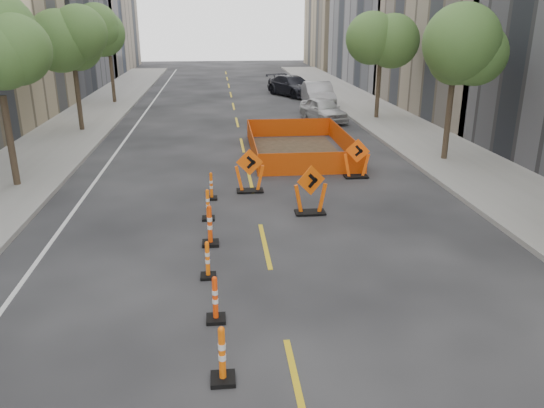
{
  "coord_description": "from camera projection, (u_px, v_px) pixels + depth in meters",
  "views": [
    {
      "loc": [
        -1.17,
        -9.07,
        5.79
      ],
      "look_at": [
        0.21,
        4.2,
        1.1
      ],
      "focal_mm": 35.0,
      "sensor_mm": 36.0,
      "label": 1
    }
  ],
  "objects": [
    {
      "name": "channelizer_6",
      "position": [
        208.0,
        205.0,
        15.96
      ],
      "size": [
        0.38,
        0.38,
        0.97
      ],
      "primitive_type": null,
      "color": "#F8640A",
      "rests_on": "ground"
    },
    {
      "name": "parked_car_far",
      "position": [
        293.0,
        86.0,
        41.56
      ],
      "size": [
        4.22,
        5.76,
        1.55
      ],
      "primitive_type": "imported",
      "rotation": [
        0.0,
        0.0,
        0.44
      ],
      "color": "black",
      "rests_on": "ground"
    },
    {
      "name": "sidewalk_right",
      "position": [
        457.0,
        160.0,
        22.66
      ],
      "size": [
        4.0,
        90.0,
        0.15
      ],
      "primitive_type": "cube",
      "color": "gray",
      "rests_on": "ground"
    },
    {
      "name": "channelizer_5",
      "position": [
        210.0,
        225.0,
        14.13
      ],
      "size": [
        0.45,
        0.45,
        1.13
      ],
      "primitive_type": null,
      "color": "#DD4009",
      "rests_on": "ground"
    },
    {
      "name": "safety_fence",
      "position": [
        299.0,
        143.0,
        23.94
      ],
      "size": [
        4.31,
        7.28,
        0.91
      ],
      "primitive_type": null,
      "rotation": [
        0.0,
        0.0,
        -0.01
      ],
      "color": "#E3470B",
      "rests_on": "ground"
    },
    {
      "name": "tree_r_b",
      "position": [
        456.0,
        52.0,
        21.12
      ],
      "size": [
        2.8,
        2.8,
        5.95
      ],
      "color": "#382B1E",
      "rests_on": "ground"
    },
    {
      "name": "sidewalk_left",
      "position": [
        20.0,
        171.0,
        20.89
      ],
      "size": [
        4.0,
        90.0,
        0.15
      ],
      "primitive_type": "cube",
      "color": "gray",
      "rests_on": "ground"
    },
    {
      "name": "tree_l_c",
      "position": [
        72.0,
        44.0,
        26.99
      ],
      "size": [
        2.8,
        2.8,
        5.95
      ],
      "color": "#382B1E",
      "rests_on": "ground"
    },
    {
      "name": "parked_car_near",
      "position": [
        323.0,
        110.0,
        31.3
      ],
      "size": [
        2.61,
        4.33,
        1.38
      ],
      "primitive_type": "imported",
      "rotation": [
        0.0,
        0.0,
        0.26
      ],
      "color": "silver",
      "rests_on": "ground"
    },
    {
      "name": "tree_l_d",
      "position": [
        108.0,
        38.0,
        36.37
      ],
      "size": [
        2.8,
        2.8,
        5.95
      ],
      "color": "#382B1E",
      "rests_on": "ground"
    },
    {
      "name": "tree_r_c",
      "position": [
        381.0,
        41.0,
        30.51
      ],
      "size": [
        2.8,
        2.8,
        5.95
      ],
      "color": "#382B1E",
      "rests_on": "ground"
    },
    {
      "name": "parked_car_mid",
      "position": [
        318.0,
        95.0,
        36.17
      ],
      "size": [
        1.95,
        5.15,
        1.68
      ],
      "primitive_type": "imported",
      "rotation": [
        0.0,
        0.0,
        -0.03
      ],
      "color": "#9B9A9F",
      "rests_on": "ground"
    },
    {
      "name": "channelizer_2",
      "position": [
        222.0,
        354.0,
        8.76
      ],
      "size": [
        0.42,
        0.42,
        1.06
      ],
      "primitive_type": null,
      "color": "#DD5809",
      "rests_on": "ground"
    },
    {
      "name": "channelizer_3",
      "position": [
        215.0,
        299.0,
        10.57
      ],
      "size": [
        0.39,
        0.39,
        0.99
      ],
      "primitive_type": null,
      "color": "#E53C09",
      "rests_on": "ground"
    },
    {
      "name": "bld_left_d",
      "position": [
        19.0,
        3.0,
        43.34
      ],
      "size": [
        12.0,
        16.0,
        14.0
      ],
      "primitive_type": "cube",
      "color": "#4C4C51",
      "rests_on": "ground"
    },
    {
      "name": "ground_plane",
      "position": [
        283.0,
        326.0,
        10.54
      ],
      "size": [
        140.0,
        140.0,
        0.0
      ],
      "primitive_type": "plane",
      "color": "black"
    },
    {
      "name": "channelizer_4",
      "position": [
        208.0,
        260.0,
        12.36
      ],
      "size": [
        0.37,
        0.37,
        0.93
      ],
      "primitive_type": null,
      "color": "#EC5E09",
      "rests_on": "ground"
    },
    {
      "name": "chevron_sign_left",
      "position": [
        250.0,
        171.0,
        18.44
      ],
      "size": [
        1.06,
        0.67,
        1.55
      ],
      "primitive_type": null,
      "rotation": [
        0.0,
        0.0,
        -0.05
      ],
      "color": "#E85409",
      "rests_on": "ground"
    },
    {
      "name": "chevron_sign_right",
      "position": [
        357.0,
        158.0,
        20.12
      ],
      "size": [
        1.17,
        0.94,
        1.52
      ],
      "primitive_type": null,
      "rotation": [
        0.0,
        0.0,
        -0.38
      ],
      "color": "#FF540A",
      "rests_on": "ground"
    },
    {
      "name": "channelizer_7",
      "position": [
        211.0,
        186.0,
        17.77
      ],
      "size": [
        0.37,
        0.37,
        0.94
      ],
      "primitive_type": null,
      "color": "#D65309",
      "rests_on": "ground"
    },
    {
      "name": "chevron_sign_center",
      "position": [
        311.0,
        190.0,
        16.34
      ],
      "size": [
        1.2,
        0.93,
        1.58
      ],
      "primitive_type": null,
      "rotation": [
        0.0,
        0.0,
        0.32
      ],
      "color": "#DA4F09",
      "rests_on": "ground"
    }
  ]
}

